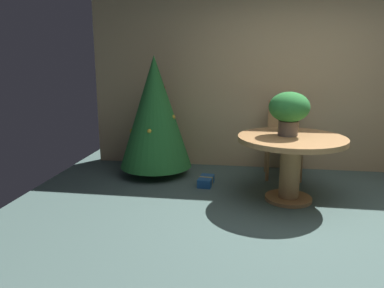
{
  "coord_description": "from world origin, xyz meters",
  "views": [
    {
      "loc": [
        -0.73,
        -3.19,
        1.55
      ],
      "look_at": [
        -1.27,
        0.36,
        0.73
      ],
      "focal_mm": 34.62,
      "sensor_mm": 36.0,
      "label": 1
    }
  ],
  "objects_px": {
    "wooden_chair_far": "(283,135)",
    "holiday_tree": "(155,112)",
    "gift_box_blue": "(206,181)",
    "flower_vase": "(289,109)",
    "round_dining_table": "(291,153)"
  },
  "relations": [
    {
      "from": "round_dining_table",
      "to": "flower_vase",
      "type": "distance_m",
      "value": 0.48
    },
    {
      "from": "wooden_chair_far",
      "to": "flower_vase",
      "type": "bearing_deg",
      "value": -92.67
    },
    {
      "from": "gift_box_blue",
      "to": "flower_vase",
      "type": "bearing_deg",
      "value": -18.42
    },
    {
      "from": "flower_vase",
      "to": "round_dining_table",
      "type": "bearing_deg",
      "value": -51.14
    },
    {
      "from": "round_dining_table",
      "to": "gift_box_blue",
      "type": "relative_size",
      "value": 3.75
    },
    {
      "from": "wooden_chair_far",
      "to": "gift_box_blue",
      "type": "bearing_deg",
      "value": -149.15
    },
    {
      "from": "round_dining_table",
      "to": "wooden_chair_far",
      "type": "height_order",
      "value": "wooden_chair_far"
    },
    {
      "from": "wooden_chair_far",
      "to": "gift_box_blue",
      "type": "height_order",
      "value": "wooden_chair_far"
    },
    {
      "from": "flower_vase",
      "to": "gift_box_blue",
      "type": "relative_size",
      "value": 1.54
    },
    {
      "from": "round_dining_table",
      "to": "flower_vase",
      "type": "xyz_separation_m",
      "value": [
        -0.04,
        0.05,
        0.48
      ]
    },
    {
      "from": "round_dining_table",
      "to": "wooden_chair_far",
      "type": "distance_m",
      "value": 0.95
    },
    {
      "from": "holiday_tree",
      "to": "wooden_chair_far",
      "type": "bearing_deg",
      "value": 7.61
    },
    {
      "from": "round_dining_table",
      "to": "wooden_chair_far",
      "type": "relative_size",
      "value": 1.16
    },
    {
      "from": "wooden_chair_far",
      "to": "holiday_tree",
      "type": "distance_m",
      "value": 1.75
    },
    {
      "from": "flower_vase",
      "to": "holiday_tree",
      "type": "bearing_deg",
      "value": 158.2
    }
  ]
}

